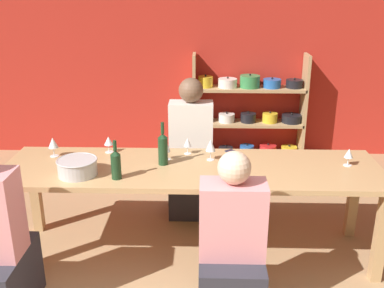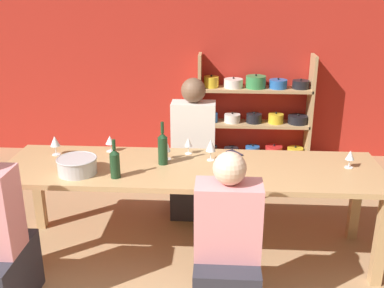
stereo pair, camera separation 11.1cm
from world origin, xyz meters
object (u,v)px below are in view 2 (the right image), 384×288
(wine_bottle_green, at_px, (163,148))
(dining_table, at_px, (191,176))
(wine_glass_white_b, at_px, (188,143))
(mixing_bowl, at_px, (77,165))
(person_near_b, at_px, (227,261))
(shelf_unit, at_px, (255,117))
(person_far_a, at_px, (193,163))
(wine_glass_white_a, at_px, (110,140))
(cell_phone, at_px, (234,153))
(wine_glass_red_a, at_px, (350,156))
(wine_glass_white_c, at_px, (211,146))
(wine_bottle_dark, at_px, (115,163))
(wine_glass_empty_a, at_px, (167,146))
(wine_glass_white_d, at_px, (55,142))

(wine_bottle_green, bearing_deg, dining_table, -11.02)
(wine_glass_white_b, bearing_deg, dining_table, -81.38)
(mixing_bowl, height_order, person_near_b, person_near_b)
(shelf_unit, xyz_separation_m, dining_table, (-0.65, -2.16, 0.14))
(mixing_bowl, height_order, person_far_a, person_far_a)
(wine_glass_white_a, height_order, person_near_b, person_near_b)
(wine_glass_white_b, bearing_deg, cell_phone, 3.16)
(shelf_unit, height_order, wine_glass_red_a, shelf_unit)
(dining_table, distance_m, cell_phone, 0.46)
(shelf_unit, xyz_separation_m, mixing_bowl, (-1.49, -2.34, 0.29))
(dining_table, bearing_deg, wine_glass_white_c, 44.28)
(wine_glass_red_a, relative_size, person_near_b, 0.12)
(wine_glass_white_c, bearing_deg, wine_bottle_dark, -150.96)
(wine_glass_white_a, distance_m, wine_glass_white_c, 0.86)
(wine_glass_empty_a, distance_m, person_near_b, 1.09)
(wine_glass_white_c, bearing_deg, person_near_b, -81.52)
(shelf_unit, height_order, wine_glass_white_d, shelf_unit)
(wine_glass_white_a, bearing_deg, wine_glass_red_a, -6.94)
(wine_glass_white_d, relative_size, person_far_a, 0.12)
(person_far_a, bearing_deg, wine_glass_red_a, 150.83)
(wine_bottle_dark, height_order, wine_glass_white_b, wine_bottle_dark)
(dining_table, xyz_separation_m, wine_glass_red_a, (1.21, 0.06, 0.18))
(shelf_unit, distance_m, dining_table, 2.26)
(wine_bottle_dark, relative_size, wine_glass_white_d, 1.81)
(dining_table, distance_m, mixing_bowl, 0.87)
(wine_bottle_green, xyz_separation_m, wine_glass_red_a, (1.44, 0.02, -0.04))
(wine_glass_white_b, xyz_separation_m, wine_glass_red_a, (1.25, -0.22, -0.00))
(dining_table, height_order, wine_glass_red_a, wine_glass_red_a)
(wine_bottle_dark, bearing_deg, cell_phone, 31.21)
(mixing_bowl, distance_m, wine_glass_white_c, 1.04)
(shelf_unit, height_order, wine_glass_white_c, shelf_unit)
(wine_glass_empty_a, xyz_separation_m, wine_glass_white_d, (-0.93, 0.04, 0.00))
(wine_glass_red_a, bearing_deg, wine_glass_white_a, 173.06)
(dining_table, relative_size, wine_glass_white_d, 18.15)
(mixing_bowl, bearing_deg, wine_bottle_dark, -10.87)
(wine_glass_white_c, height_order, wine_glass_red_a, wine_glass_white_c)
(wine_bottle_dark, relative_size, person_far_a, 0.22)
(wine_glass_white_a, xyz_separation_m, wine_glass_white_c, (0.85, -0.15, 0.03))
(wine_glass_white_c, bearing_deg, shelf_unit, 75.95)
(dining_table, height_order, person_near_b, person_near_b)
(wine_glass_white_c, xyz_separation_m, person_near_b, (0.13, -0.87, -0.46))
(wine_glass_white_a, bearing_deg, wine_glass_white_d, -166.16)
(mixing_bowl, xyz_separation_m, wine_glass_empty_a, (0.63, 0.32, 0.05))
(dining_table, bearing_deg, wine_bottle_green, 168.98)
(mixing_bowl, relative_size, wine_bottle_green, 0.87)
(wine_glass_white_d, xyz_separation_m, person_far_a, (1.10, 0.57, -0.40))
(mixing_bowl, bearing_deg, person_near_b, -26.27)
(shelf_unit, bearing_deg, dining_table, -106.79)
(wine_glass_white_c, distance_m, wine_glass_red_a, 1.07)
(wine_glass_empty_a, bearing_deg, person_far_a, 73.82)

